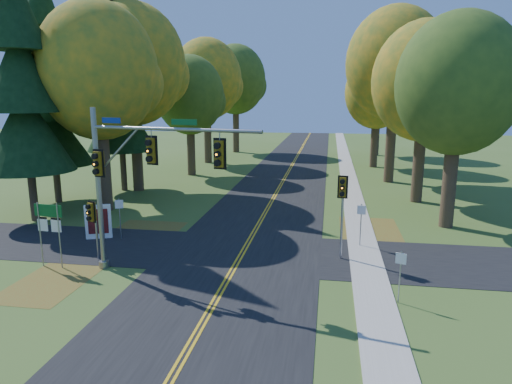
# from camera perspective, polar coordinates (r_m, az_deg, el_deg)

# --- Properties ---
(ground) EXTENTS (160.00, 160.00, 0.00)m
(ground) POSITION_cam_1_polar(r_m,az_deg,el_deg) (21.92, -2.65, -9.27)
(ground) COLOR #3C581F
(ground) RESTS_ON ground
(road_main) EXTENTS (8.00, 160.00, 0.02)m
(road_main) POSITION_cam_1_polar(r_m,az_deg,el_deg) (21.92, -2.65, -9.25)
(road_main) COLOR black
(road_main) RESTS_ON ground
(road_cross) EXTENTS (60.00, 6.00, 0.02)m
(road_cross) POSITION_cam_1_polar(r_m,az_deg,el_deg) (23.76, -1.66, -7.53)
(road_cross) COLOR black
(road_cross) RESTS_ON ground
(centerline_left) EXTENTS (0.10, 160.00, 0.01)m
(centerline_left) POSITION_cam_1_polar(r_m,az_deg,el_deg) (21.93, -2.91, -9.20)
(centerline_left) COLOR gold
(centerline_left) RESTS_ON road_main
(centerline_right) EXTENTS (0.10, 160.00, 0.01)m
(centerline_right) POSITION_cam_1_polar(r_m,az_deg,el_deg) (21.89, -2.39, -9.23)
(centerline_right) COLOR gold
(centerline_right) RESTS_ON road_main
(sidewalk_east) EXTENTS (1.60, 160.00, 0.06)m
(sidewalk_east) POSITION_cam_1_polar(r_m,az_deg,el_deg) (21.58, 13.93, -9.90)
(sidewalk_east) COLOR #9E998E
(sidewalk_east) RESTS_ON ground
(leaf_patch_w_near) EXTENTS (4.00, 6.00, 0.00)m
(leaf_patch_w_near) POSITION_cam_1_polar(r_m,az_deg,el_deg) (27.46, -14.35, -5.21)
(leaf_patch_w_near) COLOR brown
(leaf_patch_w_near) RESTS_ON ground
(leaf_patch_e) EXTENTS (3.50, 8.00, 0.00)m
(leaf_patch_e) POSITION_cam_1_polar(r_m,az_deg,el_deg) (27.29, 14.21, -5.31)
(leaf_patch_e) COLOR brown
(leaf_patch_e) RESTS_ON ground
(leaf_patch_w_far) EXTENTS (3.00, 5.00, 0.00)m
(leaf_patch_w_far) POSITION_cam_1_polar(r_m,az_deg,el_deg) (22.13, -24.07, -10.13)
(leaf_patch_w_far) COLOR brown
(leaf_patch_w_far) RESTS_ON ground
(tree_w_a) EXTENTS (8.00, 8.00, 14.15)m
(tree_w_a) POSITION_cam_1_polar(r_m,az_deg,el_deg) (33.19, -19.00, 14.01)
(tree_w_a) COLOR #38281C
(tree_w_a) RESTS_ON ground
(tree_e_a) EXTENTS (7.20, 7.20, 12.73)m
(tree_e_a) POSITION_cam_1_polar(r_m,az_deg,el_deg) (29.68, 24.03, 12.10)
(tree_e_a) COLOR #38281C
(tree_e_a) RESTS_ON ground
(tree_w_b) EXTENTS (8.60, 8.60, 15.38)m
(tree_w_b) POSITION_cam_1_polar(r_m,az_deg,el_deg) (39.71, -15.07, 15.07)
(tree_w_b) COLOR #38281C
(tree_w_b) RESTS_ON ground
(tree_e_b) EXTENTS (7.60, 7.60, 13.33)m
(tree_e_b) POSITION_cam_1_polar(r_m,az_deg,el_deg) (36.21, 20.41, 12.75)
(tree_e_b) COLOR #38281C
(tree_e_b) RESTS_ON ground
(tree_w_c) EXTENTS (6.80, 6.80, 11.91)m
(tree_w_c) POSITION_cam_1_polar(r_m,az_deg,el_deg) (46.55, -8.21, 11.85)
(tree_w_c) COLOR #38281C
(tree_w_c) RESTS_ON ground
(tree_e_c) EXTENTS (8.80, 8.80, 15.79)m
(tree_e_c) POSITION_cam_1_polar(r_m,az_deg,el_deg) (44.12, 17.11, 14.99)
(tree_e_c) COLOR #38281C
(tree_e_c) RESTS_ON ground
(tree_w_d) EXTENTS (8.20, 8.20, 14.56)m
(tree_w_d) POSITION_cam_1_polar(r_m,az_deg,el_deg) (55.11, -6.10, 13.81)
(tree_w_d) COLOR #38281C
(tree_w_d) RESTS_ON ground
(tree_e_d) EXTENTS (7.00, 7.00, 12.32)m
(tree_e_d) POSITION_cam_1_polar(r_m,az_deg,el_deg) (53.10, 14.95, 11.89)
(tree_e_d) COLOR #38281C
(tree_e_d) RESTS_ON ground
(tree_w_e) EXTENTS (8.40, 8.40, 14.97)m
(tree_w_e) POSITION_cam_1_polar(r_m,az_deg,el_deg) (65.45, -2.49, 13.82)
(tree_w_e) COLOR #38281C
(tree_w_e) RESTS_ON ground
(tree_e_e) EXTENTS (7.80, 7.80, 13.74)m
(tree_e_e) POSITION_cam_1_polar(r_m,az_deg,el_deg) (63.88, 15.17, 12.68)
(tree_e_e) COLOR #38281C
(tree_e_e) RESTS_ON ground
(pine_a) EXTENTS (5.60, 5.60, 19.48)m
(pine_a) POSITION_cam_1_polar(r_m,az_deg,el_deg) (32.07, -27.33, 12.89)
(pine_a) COLOR #38281C
(pine_a) RESTS_ON ground
(pine_b) EXTENTS (5.60, 5.60, 17.31)m
(pine_b) POSITION_cam_1_polar(r_m,az_deg,el_deg) (37.02, -24.46, 11.26)
(pine_b) COLOR #38281C
(pine_b) RESTS_ON ground
(pine_c) EXTENTS (5.60, 5.60, 20.56)m
(pine_c) POSITION_cam_1_polar(r_m,az_deg,el_deg) (39.95, -16.91, 13.98)
(pine_c) COLOR #38281C
(pine_c) RESTS_ON ground
(traffic_mast) EXTENTS (8.03, 2.02, 7.44)m
(traffic_mast) POSITION_cam_1_polar(r_m,az_deg,el_deg) (20.45, -15.04, 2.68)
(traffic_mast) COLOR gray
(traffic_mast) RESTS_ON ground
(east_signal_pole) EXTENTS (0.49, 0.57, 4.22)m
(east_signal_pole) POSITION_cam_1_polar(r_m,az_deg,el_deg) (22.22, 10.75, -0.55)
(east_signal_pole) COLOR #93959B
(east_signal_pole) RESTS_ON ground
(ped_signal_pole) EXTENTS (0.45, 0.54, 2.97)m
(ped_signal_pole) POSITION_cam_1_polar(r_m,az_deg,el_deg) (23.49, -19.78, -2.88)
(ped_signal_pole) COLOR gray
(ped_signal_pole) RESTS_ON ground
(route_sign_cluster) EXTENTS (1.45, 0.19, 3.11)m
(route_sign_cluster) POSITION_cam_1_polar(r_m,az_deg,el_deg) (23.26, -24.46, -3.45)
(route_sign_cluster) COLOR gray
(route_sign_cluster) RESTS_ON ground
(info_kiosk) EXTENTS (1.39, 0.70, 1.96)m
(info_kiosk) POSITION_cam_1_polar(r_m,az_deg,el_deg) (27.17, -19.12, -3.55)
(info_kiosk) COLOR white
(info_kiosk) RESTS_ON ground
(reg_sign_e_north) EXTENTS (0.45, 0.07, 2.34)m
(reg_sign_e_north) POSITION_cam_1_polar(r_m,az_deg,el_deg) (24.85, 13.00, -3.13)
(reg_sign_e_north) COLOR gray
(reg_sign_e_north) RESTS_ON ground
(reg_sign_e_south) EXTENTS (0.39, 0.16, 2.11)m
(reg_sign_e_south) POSITION_cam_1_polar(r_m,az_deg,el_deg) (18.61, 17.60, -9.03)
(reg_sign_e_south) COLOR gray
(reg_sign_e_south) RESTS_ON ground
(reg_sign_w) EXTENTS (0.43, 0.19, 2.34)m
(reg_sign_w) POSITION_cam_1_polar(r_m,az_deg,el_deg) (26.57, -16.69, -2.34)
(reg_sign_w) COLOR gray
(reg_sign_w) RESTS_ON ground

